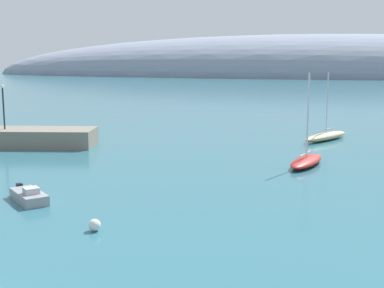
{
  "coord_description": "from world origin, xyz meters",
  "views": [
    {
      "loc": [
        12.64,
        -14.77,
        9.39
      ],
      "look_at": [
        1.56,
        27.5,
        2.05
      ],
      "focal_mm": 48.96,
      "sensor_mm": 36.0,
      "label": 1
    }
  ],
  "objects": [
    {
      "name": "motorboat_grey_foreground",
      "position": [
        -6.1,
        14.61,
        0.37
      ],
      "size": [
        3.76,
        3.54,
        1.06
      ],
      "rotation": [
        0.0,
        0.0,
        5.57
      ],
      "color": "gray",
      "rests_on": "water"
    },
    {
      "name": "distant_ridge",
      "position": [
        3.01,
        243.36,
        0.0
      ],
      "size": [
        332.21,
        73.18,
        39.63
      ],
      "primitive_type": "ellipsoid",
      "color": "gray",
      "rests_on": "ground"
    },
    {
      "name": "mooring_buoy_white",
      "position": [
        0.58,
        10.3,
        0.33
      ],
      "size": [
        0.66,
        0.66,
        0.66
      ],
      "primitive_type": "sphere",
      "color": "silver",
      "rests_on": "water"
    },
    {
      "name": "sailboat_red_mid_mooring",
      "position": [
        10.95,
        30.87,
        0.45
      ],
      "size": [
        3.47,
        6.83,
        8.03
      ],
      "rotation": [
        0.0,
        0.0,
        1.32
      ],
      "color": "red",
      "rests_on": "water"
    },
    {
      "name": "harbor_lamp_post",
      "position": [
        -20.26,
        32.96,
        4.68
      ],
      "size": [
        0.36,
        0.36,
        4.66
      ],
      "color": "black",
      "rests_on": "breakwater_rocks"
    },
    {
      "name": "sailboat_sand_outer_mooring",
      "position": [
        12.46,
        45.79,
        0.47
      ],
      "size": [
        5.6,
        8.15,
        7.65
      ],
      "rotation": [
        0.0,
        0.0,
        1.06
      ],
      "color": "#C6B284",
      "rests_on": "water"
    }
  ]
}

